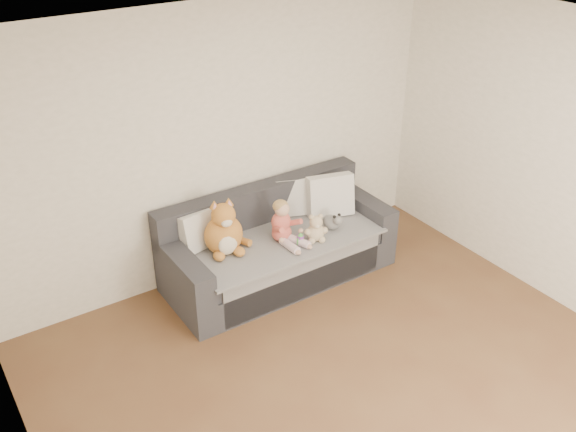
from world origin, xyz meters
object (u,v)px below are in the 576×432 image
object	(u,v)px
teddy_bear	(316,230)
sippy_cup	(300,238)
plush_cat	(224,232)
sofa	(277,248)
toddler	(284,225)

from	to	relation	value
teddy_bear	sippy_cup	bearing A→B (deg)	-166.29
plush_cat	sippy_cup	size ratio (longest dim) A/B	4.53
sofa	sippy_cup	xyz separation A→B (m)	(0.07, -0.29, 0.23)
teddy_bear	sippy_cup	xyz separation A→B (m)	(-0.16, 0.02, -0.05)
sofa	plush_cat	xyz separation A→B (m)	(-0.56, -0.00, 0.36)
sofa	teddy_bear	size ratio (longest dim) A/B	7.85
toddler	teddy_bear	world-z (taller)	toddler
plush_cat	sippy_cup	distance (m)	0.71
sofa	teddy_bear	world-z (taller)	sofa
sofa	toddler	distance (m)	0.37
toddler	sippy_cup	bearing A→B (deg)	-64.86
plush_cat	sippy_cup	xyz separation A→B (m)	(0.63, -0.28, -0.14)
toddler	sippy_cup	size ratio (longest dim) A/B	3.52
sofa	plush_cat	bearing A→B (deg)	-179.54
sofa	toddler	bearing A→B (deg)	-97.97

